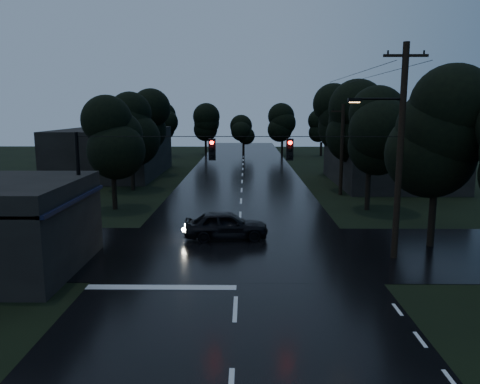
{
  "coord_description": "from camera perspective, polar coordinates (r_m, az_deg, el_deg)",
  "views": [
    {
      "loc": [
        0.36,
        -10.67,
        7.01
      ],
      "look_at": [
        0.05,
        14.35,
        2.61
      ],
      "focal_mm": 35.0,
      "sensor_mm": 36.0,
      "label": 1
    }
  ],
  "objects": [
    {
      "name": "span_signals",
      "position": [
        21.73,
        1.22,
        5.32
      ],
      "size": [
        15.0,
        0.37,
        1.12
      ],
      "color": "black",
      "rests_on": "ground"
    },
    {
      "name": "utility_pole_main",
      "position": [
        22.85,
        18.74,
        5.06
      ],
      "size": [
        3.5,
        0.3,
        10.0
      ],
      "color": "black",
      "rests_on": "ground"
    },
    {
      "name": "main_road",
      "position": [
        41.27,
        0.19,
        0.2
      ],
      "size": [
        12.0,
        120.0,
        0.02
      ],
      "primitive_type": "cube",
      "color": "black",
      "rests_on": "ground"
    },
    {
      "name": "tree_corner_near",
      "position": [
        25.57,
        23.02,
        6.92
      ],
      "size": [
        4.48,
        4.48,
        9.44
      ],
      "color": "black",
      "rests_on": "ground"
    },
    {
      "name": "tree_right_a",
      "position": [
        33.82,
        15.63,
        7.26
      ],
      "size": [
        4.2,
        4.2,
        8.85
      ],
      "color": "black",
      "rests_on": "ground"
    },
    {
      "name": "anchor_pole_left",
      "position": [
        23.4,
        -18.94,
        -0.44
      ],
      "size": [
        0.18,
        0.18,
        6.0
      ],
      "primitive_type": "cylinder",
      "color": "black",
      "rests_on": "ground"
    },
    {
      "name": "tree_left_a",
      "position": [
        34.03,
        -15.37,
        6.65
      ],
      "size": [
        3.92,
        3.92,
        8.26
      ],
      "color": "black",
      "rests_on": "ground"
    },
    {
      "name": "utility_pole_far",
      "position": [
        39.6,
        12.32,
        5.22
      ],
      "size": [
        2.0,
        0.3,
        7.5
      ],
      "color": "black",
      "rests_on": "ground"
    },
    {
      "name": "building_far_left",
      "position": [
        52.86,
        -15.11,
        4.74
      ],
      "size": [
        10.0,
        16.0,
        5.0
      ],
      "primitive_type": "cube",
      "color": "black",
      "rests_on": "ground"
    },
    {
      "name": "cross_street",
      "position": [
        23.73,
        -0.2,
        -7.2
      ],
      "size": [
        60.0,
        9.0,
        0.02
      ],
      "primitive_type": "cube",
      "color": "black",
      "rests_on": "ground"
    },
    {
      "name": "tree_right_b",
      "position": [
        41.72,
        13.65,
        8.31
      ],
      "size": [
        4.48,
        4.48,
        9.44
      ],
      "color": "black",
      "rests_on": "ground"
    },
    {
      "name": "tree_left_c",
      "position": [
        51.77,
        -11.19,
        8.67
      ],
      "size": [
        4.48,
        4.48,
        9.44
      ],
      "color": "black",
      "rests_on": "ground"
    },
    {
      "name": "tree_left_b",
      "position": [
        41.89,
        -13.17,
        7.82
      ],
      "size": [
        4.2,
        4.2,
        8.85
      ],
      "color": "black",
      "rests_on": "ground"
    },
    {
      "name": "car",
      "position": [
        25.72,
        -1.7,
        -4.04
      ],
      "size": [
        4.71,
        2.19,
        1.56
      ],
      "primitive_type": "imported",
      "rotation": [
        0.0,
        0.0,
        1.65
      ],
      "color": "black",
      "rests_on": "ground"
    },
    {
      "name": "building_far_right",
      "position": [
        46.95,
        17.63,
        3.63
      ],
      "size": [
        10.0,
        14.0,
        4.4
      ],
      "primitive_type": "cube",
      "color": "black",
      "rests_on": "ground"
    },
    {
      "name": "tree_right_c",
      "position": [
        51.62,
        11.84,
        9.06
      ],
      "size": [
        4.76,
        4.76,
        10.03
      ],
      "color": "black",
      "rests_on": "ground"
    }
  ]
}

